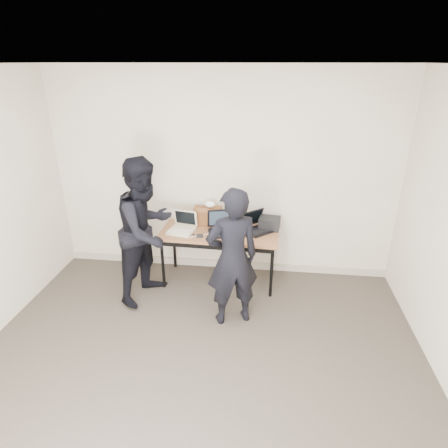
% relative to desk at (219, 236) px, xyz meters
% --- Properties ---
extents(room, '(4.60, 4.60, 2.80)m').
position_rel_desk_xyz_m(room, '(-0.01, -1.86, 0.69)').
color(room, '#403831').
rests_on(room, ground).
extents(desk, '(1.52, 0.70, 0.72)m').
position_rel_desk_xyz_m(desk, '(0.00, 0.00, 0.00)').
color(desk, brown).
rests_on(desk, ground).
extents(laptop_beige, '(0.36, 0.36, 0.25)m').
position_rel_desk_xyz_m(laptop_beige, '(-0.47, -0.03, 0.11)').
color(laptop_beige, beige).
rests_on(laptop_beige, desk).
extents(laptop_center, '(0.43, 0.42, 0.28)m').
position_rel_desk_xyz_m(laptop_center, '(0.04, 0.01, 0.12)').
color(laptop_center, black).
rests_on(laptop_center, desk).
extents(laptop_right, '(0.47, 0.47, 0.25)m').
position_rel_desk_xyz_m(laptop_right, '(0.47, 0.12, 0.12)').
color(laptop_right, black).
rests_on(laptop_right, desk).
extents(leather_satchel, '(0.37, 0.19, 0.25)m').
position_rel_desk_xyz_m(leather_satchel, '(-0.18, 0.23, 0.19)').
color(leather_satchel, brown).
rests_on(leather_satchel, desk).
extents(tissue, '(0.14, 0.10, 0.08)m').
position_rel_desk_xyz_m(tissue, '(-0.15, 0.23, 0.34)').
color(tissue, white).
rests_on(tissue, leather_satchel).
extents(equipment_box, '(0.29, 0.26, 0.15)m').
position_rel_desk_xyz_m(equipment_box, '(0.63, 0.19, 0.13)').
color(equipment_box, black).
rests_on(equipment_box, desk).
extents(power_brick, '(0.09, 0.06, 0.03)m').
position_rel_desk_xyz_m(power_brick, '(-0.22, -0.17, 0.07)').
color(power_brick, black).
rests_on(power_brick, desk).
extents(cables, '(1.15, 0.46, 0.01)m').
position_rel_desk_xyz_m(cables, '(0.05, 0.02, 0.06)').
color(cables, black).
rests_on(cables, desk).
extents(person_typist, '(0.68, 0.57, 1.58)m').
position_rel_desk_xyz_m(person_typist, '(0.25, -0.79, 0.13)').
color(person_typist, black).
rests_on(person_typist, ground).
extents(person_observer, '(0.94, 1.05, 1.77)m').
position_rel_desk_xyz_m(person_observer, '(-0.81, -0.40, 0.22)').
color(person_observer, black).
rests_on(person_observer, ground).
extents(baseboard, '(4.50, 0.03, 0.10)m').
position_rel_desk_xyz_m(baseboard, '(-0.01, 0.37, -0.61)').
color(baseboard, '#B1A693').
rests_on(baseboard, ground).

